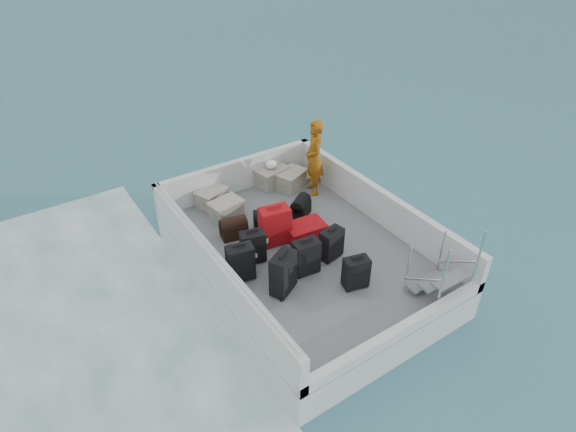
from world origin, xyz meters
name	(u,v)px	position (x,y,z in m)	size (l,w,h in m)	color
ground	(302,275)	(0.00, 0.00, 0.00)	(160.00, 160.00, 0.00)	#1B535E
wake_foam	(26,400)	(-4.80, 0.00, 0.00)	(10.00, 10.00, 0.00)	white
ferry_hull	(303,262)	(0.00, 0.00, 0.30)	(3.60, 5.00, 0.60)	silver
deck	(303,249)	(0.00, 0.00, 0.61)	(3.30, 4.70, 0.02)	slate
deck_fittings	(330,235)	(0.35, -0.32, 0.99)	(3.60, 5.00, 0.90)	silver
suitcase_0	(283,274)	(-0.88, -0.70, 0.98)	(0.47, 0.27, 0.72)	black
suitcase_1	(241,263)	(-1.30, -0.07, 0.95)	(0.44, 0.25, 0.66)	black
suitcase_2	(253,247)	(-0.90, 0.21, 0.92)	(0.41, 0.25, 0.60)	black
suitcase_4	(306,257)	(-0.32, -0.54, 0.94)	(0.43, 0.26, 0.64)	black
suitcase_5	(275,226)	(-0.31, 0.45, 0.99)	(0.53, 0.32, 0.73)	#AA0D12
suitcase_6	(356,273)	(0.15, -1.26, 0.90)	(0.40, 0.24, 0.56)	black
suitcase_7	(331,244)	(0.27, -0.46, 0.91)	(0.41, 0.24, 0.58)	black
suitcase_8	(305,231)	(0.24, 0.27, 0.76)	(0.48, 0.73, 0.29)	#AA0D12
duffel_0	(234,229)	(-0.85, 1.02, 0.78)	(0.48, 0.30, 0.32)	black
duffel_1	(267,221)	(-0.20, 0.90, 0.78)	(0.49, 0.30, 0.32)	black
duffel_2	(300,208)	(0.57, 0.90, 0.78)	(0.43, 0.30, 0.32)	black
crate_0	(212,198)	(-0.72, 2.19, 0.79)	(0.56, 0.39, 0.34)	gray
crate_1	(226,210)	(-0.68, 1.63, 0.80)	(0.58, 0.40, 0.35)	gray
crate_2	(272,177)	(0.71, 2.20, 0.81)	(0.64, 0.44, 0.38)	gray
crate_3	(291,180)	(1.00, 1.87, 0.80)	(0.60, 0.41, 0.36)	gray
yellow_bag	(305,175)	(1.45, 1.99, 0.73)	(0.28, 0.26, 0.22)	#FBF61B
white_bag	(271,166)	(0.71, 2.20, 1.09)	(0.24, 0.24, 0.18)	white
passenger	(314,158)	(1.30, 1.48, 1.43)	(0.60, 0.38, 1.62)	#C86C12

